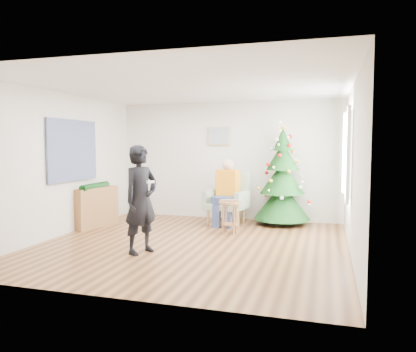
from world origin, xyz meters
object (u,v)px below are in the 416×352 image
(stool, at_px, (230,217))
(standing_man, at_px, (141,199))
(christmas_tree, at_px, (282,179))
(armchair, at_px, (227,206))
(console, at_px, (95,207))

(stool, height_order, standing_man, standing_man)
(christmas_tree, xyz_separation_m, armchair, (-1.09, -0.33, -0.56))
(stool, relative_size, console, 0.61)
(christmas_tree, relative_size, armchair, 2.02)
(christmas_tree, relative_size, stool, 3.44)
(christmas_tree, bearing_deg, armchair, -163.10)
(stool, distance_m, armchair, 0.91)
(christmas_tree, bearing_deg, console, -159.49)
(stool, relative_size, standing_man, 0.37)
(christmas_tree, height_order, console, christmas_tree)
(christmas_tree, distance_m, console, 3.87)
(stool, bearing_deg, standing_man, -120.77)
(stool, height_order, console, console)
(standing_man, bearing_deg, armchair, 7.85)
(console, bearing_deg, standing_man, -26.50)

